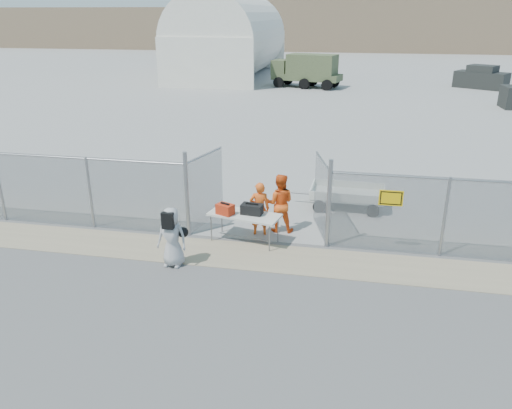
% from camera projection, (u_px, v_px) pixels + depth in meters
% --- Properties ---
extents(ground, '(160.00, 160.00, 0.00)m').
position_uv_depth(ground, '(241.00, 274.00, 12.40)').
color(ground, '#545454').
extents(tarmac_inside, '(160.00, 80.00, 0.01)m').
position_uv_depth(tarmac_inside, '(330.00, 76.00, 50.88)').
color(tarmac_inside, gray).
rests_on(tarmac_inside, ground).
extents(dirt_strip, '(44.00, 1.60, 0.01)m').
position_uv_depth(dirt_strip, '(249.00, 256.00, 13.32)').
color(dirt_strip, gray).
rests_on(dirt_strip, ground).
extents(distant_hills, '(140.00, 6.00, 9.00)m').
position_uv_depth(distant_hills, '(374.00, 23.00, 81.36)').
color(distant_hills, '#7F684F').
rests_on(distant_hills, ground).
extents(chain_link_fence, '(40.00, 0.20, 2.20)m').
position_uv_depth(chain_link_fence, '(256.00, 204.00, 13.84)').
color(chain_link_fence, gray).
rests_on(chain_link_fence, ground).
extents(quonset_hangar, '(9.00, 18.00, 8.00)m').
position_uv_depth(quonset_hangar, '(230.00, 35.00, 49.39)').
color(quonset_hangar, silver).
rests_on(quonset_hangar, ground).
extents(folding_table, '(2.12, 1.22, 0.84)m').
position_uv_depth(folding_table, '(245.00, 228.00, 14.02)').
color(folding_table, beige).
rests_on(folding_table, ground).
extents(orange_bag, '(0.55, 0.47, 0.29)m').
position_uv_depth(orange_bag, '(225.00, 209.00, 13.81)').
color(orange_bag, red).
rests_on(orange_bag, folding_table).
extents(black_duffel, '(0.62, 0.41, 0.28)m').
position_uv_depth(black_duffel, '(252.00, 209.00, 13.82)').
color(black_duffel, black).
rests_on(black_duffel, folding_table).
extents(security_worker_left, '(0.64, 0.47, 1.60)m').
position_uv_depth(security_worker_left, '(260.00, 209.00, 14.36)').
color(security_worker_left, '#EB5718').
rests_on(security_worker_left, ground).
extents(security_worker_right, '(0.90, 0.73, 1.76)m').
position_uv_depth(security_worker_right, '(280.00, 203.00, 14.56)').
color(security_worker_right, '#EB5718').
rests_on(security_worker_right, ground).
extents(visitor, '(0.79, 0.54, 1.57)m').
position_uv_depth(visitor, '(172.00, 237.00, 12.58)').
color(visitor, '#A3A3A3').
rests_on(visitor, ground).
extents(utility_trailer, '(3.17, 1.72, 0.75)m').
position_uv_depth(utility_trailer, '(347.00, 197.00, 16.53)').
color(utility_trailer, beige).
rests_on(utility_trailer, ground).
extents(military_truck, '(6.20, 3.44, 2.79)m').
position_uv_depth(military_truck, '(307.00, 71.00, 42.94)').
color(military_truck, '#4C5836').
rests_on(military_truck, ground).
extents(parked_vehicle_mid, '(4.55, 3.79, 1.89)m').
position_uv_depth(parked_vehicle_mid, '(481.00, 77.00, 42.56)').
color(parked_vehicle_mid, '#242624').
rests_on(parked_vehicle_mid, ground).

